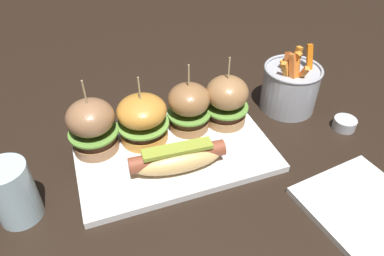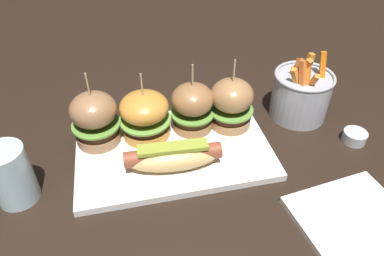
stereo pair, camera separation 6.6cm
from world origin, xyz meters
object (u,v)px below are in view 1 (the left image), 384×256
object	(u,v)px
hot_dog	(178,158)
slider_center_right	(189,107)
slider_far_left	(92,126)
water_glass	(13,193)
fries_bucket	(290,87)
slider_center_left	(143,119)
slider_far_right	(227,100)
side_plate	(364,208)
sauce_ramekin	(345,123)
platter_main	(174,151)

from	to	relation	value
hot_dog	slider_center_right	world-z (taller)	slider_center_right
slider_far_left	water_glass	distance (m)	0.17
fries_bucket	water_glass	world-z (taller)	fries_bucket
slider_far_left	slider_center_left	xyz separation A→B (m)	(0.09, -0.00, -0.01)
slider_far_right	side_plate	distance (m)	0.31
sauce_ramekin	water_glass	size ratio (longest dim) A/B	0.44
slider_far_right	fries_bucket	size ratio (longest dim) A/B	1.01
hot_dog	platter_main	bearing A→B (deg)	80.33
fries_bucket	slider_far_left	bearing A→B (deg)	-178.64
slider_center_left	water_glass	bearing A→B (deg)	-156.22
slider_far_right	water_glass	distance (m)	0.41
platter_main	slider_center_right	world-z (taller)	slider_center_right
slider_far_left	side_plate	size ratio (longest dim) A/B	0.86
side_plate	slider_far_right	bearing A→B (deg)	113.74
platter_main	fries_bucket	size ratio (longest dim) A/B	2.49
hot_dog	side_plate	world-z (taller)	hot_dog
hot_dog	sauce_ramekin	size ratio (longest dim) A/B	3.71
slider_center_right	side_plate	xyz separation A→B (m)	(0.20, -0.28, -0.06)
slider_center_left	slider_center_right	bearing A→B (deg)	2.31
platter_main	slider_center_left	xyz separation A→B (m)	(-0.04, 0.05, 0.05)
slider_center_left	fries_bucket	world-z (taller)	slider_center_left
water_glass	fries_bucket	bearing A→B (deg)	11.49
platter_main	sauce_ramekin	bearing A→B (deg)	-7.28
fries_bucket	side_plate	size ratio (longest dim) A/B	0.84
hot_dog	water_glass	distance (m)	0.26
slider_far_left	water_glass	xyz separation A→B (m)	(-0.14, -0.10, -0.02)
slider_center_left	fries_bucket	size ratio (longest dim) A/B	0.95
slider_far_right	water_glass	world-z (taller)	slider_far_right
fries_bucket	water_glass	xyz separation A→B (m)	(-0.56, -0.11, -0.00)
sauce_ramekin	slider_far_right	bearing A→B (deg)	158.58
water_glass	slider_center_left	bearing A→B (deg)	23.78
slider_far_right	sauce_ramekin	xyz separation A→B (m)	(0.23, -0.09, -0.05)
side_plate	water_glass	distance (m)	0.55
platter_main	side_plate	distance (m)	0.34
hot_dog	side_plate	xyz separation A→B (m)	(0.26, -0.18, -0.03)
platter_main	slider_far_left	xyz separation A→B (m)	(-0.14, 0.05, 0.06)
hot_dog	slider_far_right	world-z (taller)	slider_far_right
fries_bucket	slider_center_right	bearing A→B (deg)	-177.78
hot_dog	fries_bucket	world-z (taller)	fries_bucket
fries_bucket	sauce_ramekin	bearing A→B (deg)	-56.01
hot_dog	slider_far_right	xyz separation A→B (m)	(0.13, 0.10, 0.03)
hot_dog	slider_far_right	distance (m)	0.17
slider_far_right	hot_dog	bearing A→B (deg)	-144.69
slider_far_left	fries_bucket	bearing A→B (deg)	1.36
side_plate	hot_dog	bearing A→B (deg)	144.65
slider_center_left	platter_main	bearing A→B (deg)	-47.25
platter_main	water_glass	size ratio (longest dim) A/B	3.48
fries_bucket	sauce_ramekin	size ratio (longest dim) A/B	3.15
platter_main	water_glass	distance (m)	0.28
hot_dog	slider_center_right	size ratio (longest dim) A/B	1.21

